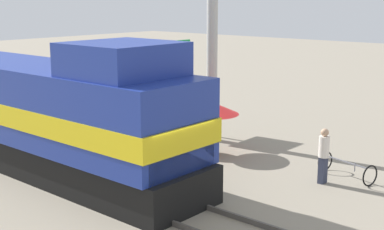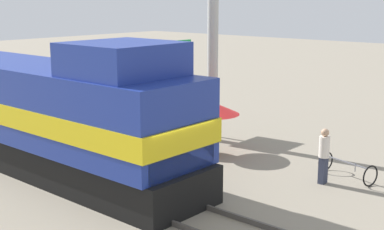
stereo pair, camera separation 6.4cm
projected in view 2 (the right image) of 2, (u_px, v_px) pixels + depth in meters
ground_plane at (155, 205)px, 15.48m from camera, size 120.00×120.00×0.00m
rail_near at (137, 210)px, 14.94m from camera, size 0.08×36.88×0.15m
rail_far at (172, 196)px, 16.00m from camera, size 0.08×36.88×0.15m
locomotive at (55, 115)px, 18.10m from camera, size 3.15×12.99×4.63m
utility_pole at (213, 12)px, 21.49m from camera, size 1.80×0.45×10.56m
vendor_umbrella at (212, 108)px, 20.42m from camera, size 2.11×2.11×2.00m
billboard_sign at (175, 63)px, 23.71m from camera, size 2.11×0.12×4.04m
shrub_cluster at (202, 140)px, 20.44m from camera, size 1.13×1.13×1.13m
person_bystander at (324, 154)px, 17.10m from camera, size 0.34×0.34×1.82m
bicycle at (347, 168)px, 17.69m from camera, size 1.19×2.05×0.70m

